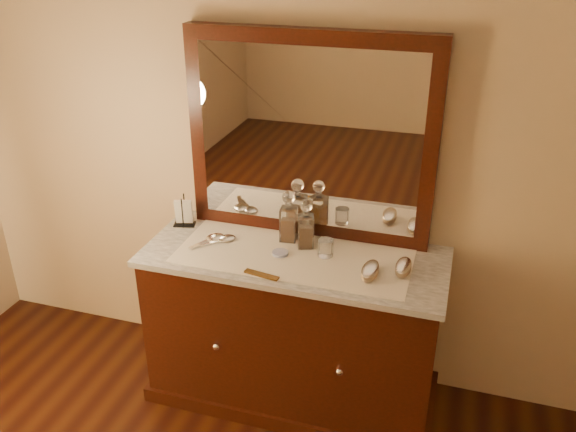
% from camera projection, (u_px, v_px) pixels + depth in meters
% --- Properties ---
extents(dresser_cabinet, '(1.40, 0.55, 0.82)m').
position_uv_depth(dresser_cabinet, '(294.00, 330.00, 3.01)').
color(dresser_cabinet, black).
rests_on(dresser_cabinet, floor).
extents(dresser_plinth, '(1.46, 0.59, 0.08)m').
position_uv_depth(dresser_plinth, '(294.00, 386.00, 3.18)').
color(dresser_plinth, black).
rests_on(dresser_plinth, floor).
extents(knob_left, '(0.04, 0.04, 0.04)m').
position_uv_depth(knob_left, '(216.00, 346.00, 2.83)').
color(knob_left, silver).
rests_on(knob_left, dresser_cabinet).
extents(knob_right, '(0.04, 0.04, 0.04)m').
position_uv_depth(knob_right, '(340.00, 372.00, 2.67)').
color(knob_right, silver).
rests_on(knob_right, dresser_cabinet).
extents(marble_top, '(1.44, 0.59, 0.03)m').
position_uv_depth(marble_top, '(294.00, 257.00, 2.82)').
color(marble_top, white).
rests_on(marble_top, dresser_cabinet).
extents(mirror_frame, '(1.20, 0.08, 1.00)m').
position_uv_depth(mirror_frame, '(310.00, 138.00, 2.81)').
color(mirror_frame, black).
rests_on(mirror_frame, marble_top).
extents(mirror_glass, '(1.06, 0.01, 0.86)m').
position_uv_depth(mirror_glass, '(308.00, 140.00, 2.78)').
color(mirror_glass, white).
rests_on(mirror_glass, marble_top).
extents(lace_runner, '(1.10, 0.45, 0.00)m').
position_uv_depth(lace_runner, '(293.00, 256.00, 2.80)').
color(lace_runner, white).
rests_on(lace_runner, marble_top).
extents(pin_dish, '(0.10, 0.10, 0.01)m').
position_uv_depth(pin_dish, '(280.00, 253.00, 2.81)').
color(pin_dish, white).
rests_on(pin_dish, lace_runner).
extents(comb, '(0.17, 0.06, 0.01)m').
position_uv_depth(comb, '(262.00, 275.00, 2.64)').
color(comb, brown).
rests_on(comb, lace_runner).
extents(napkin_rack, '(0.12, 0.09, 0.16)m').
position_uv_depth(napkin_rack, '(184.00, 213.00, 3.07)').
color(napkin_rack, black).
rests_on(napkin_rack, marble_top).
extents(decanter_left, '(0.09, 0.09, 0.26)m').
position_uv_depth(decanter_left, '(289.00, 221.00, 2.90)').
color(decanter_left, '#9B5416').
rests_on(decanter_left, lace_runner).
extents(decanter_right, '(0.10, 0.10, 0.25)m').
position_uv_depth(decanter_right, '(306.00, 228.00, 2.84)').
color(decanter_right, '#9B5416').
rests_on(decanter_right, lace_runner).
extents(brush_near, '(0.08, 0.17, 0.05)m').
position_uv_depth(brush_near, '(370.00, 271.00, 2.63)').
color(brush_near, '#9E8061').
rests_on(brush_near, lace_runner).
extents(brush_far, '(0.07, 0.16, 0.04)m').
position_uv_depth(brush_far, '(403.00, 267.00, 2.66)').
color(brush_far, '#9E8061').
rests_on(brush_far, lace_runner).
extents(hand_mirror_outer, '(0.14, 0.21, 0.02)m').
position_uv_depth(hand_mirror_outer, '(212.00, 239.00, 2.93)').
color(hand_mirror_outer, silver).
rests_on(hand_mirror_outer, lace_runner).
extents(hand_mirror_inner, '(0.16, 0.17, 0.02)m').
position_uv_depth(hand_mirror_inner, '(224.00, 239.00, 2.93)').
color(hand_mirror_inner, silver).
rests_on(hand_mirror_inner, lace_runner).
extents(tumblers, '(0.07, 0.07, 0.08)m').
position_uv_depth(tumblers, '(326.00, 248.00, 2.78)').
color(tumblers, white).
rests_on(tumblers, lace_runner).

